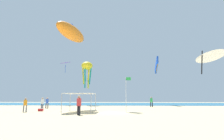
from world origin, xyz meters
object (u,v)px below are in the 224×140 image
object	(u,v)px
canopy_tent	(80,94)
kite_octopus_yellow	(87,67)
person_central	(47,102)
person_far_shore	(151,101)
kite_inflatable_orange	(71,33)
kite_parafoil_blue	(157,65)
kite_diamond_purple	(66,63)
person_near_tent	(42,102)
kite_delta_white	(210,54)
cooler_box	(41,110)
banner_flag	(126,91)
person_rightmost	(79,103)
person_leftmost	(25,104)

from	to	relation	value
canopy_tent	kite_octopus_yellow	world-z (taller)	kite_octopus_yellow
person_central	person_far_shore	xyz separation A→B (m)	(17.64, 5.51, 0.07)
kite_octopus_yellow	kite_inflatable_orange	xyz separation A→B (m)	(0.28, -14.68, 3.20)
kite_parafoil_blue	kite_inflatable_orange	world-z (taller)	kite_inflatable_orange
canopy_tent	person_central	size ratio (longest dim) A/B	1.90
person_central	kite_parafoil_blue	xyz separation A→B (m)	(20.75, 15.55, 8.64)
kite_octopus_yellow	kite_diamond_purple	distance (m)	5.86
kite_diamond_purple	kite_inflatable_orange	xyz separation A→B (m)	(5.92, -15.68, 1.99)
person_central	kite_parafoil_blue	bearing A→B (deg)	-151.72
kite_parafoil_blue	canopy_tent	bearing A→B (deg)	154.13
person_near_tent	kite_delta_white	xyz separation A→B (m)	(23.57, -3.19, 6.28)
person_far_shore	kite_parafoil_blue	distance (m)	13.56
cooler_box	kite_delta_white	bearing A→B (deg)	3.12
person_near_tent	banner_flag	size ratio (longest dim) A/B	0.43
canopy_tent	person_rightmost	bearing A→B (deg)	-77.59
person_central	kite_octopus_yellow	xyz separation A→B (m)	(3.72, 13.33, 8.00)
person_far_shore	kite_delta_white	distance (m)	13.94
kite_parafoil_blue	person_central	bearing A→B (deg)	131.09
kite_octopus_yellow	canopy_tent	bearing A→B (deg)	-32.81
person_leftmost	kite_parafoil_blue	distance (m)	32.08
canopy_tent	person_rightmost	xyz separation A→B (m)	(0.80, -3.64, -0.99)
banner_flag	kite_inflatable_orange	distance (m)	14.90
person_near_tent	person_rightmost	distance (m)	12.08
banner_flag	kite_diamond_purple	distance (m)	28.11
banner_flag	kite_delta_white	distance (m)	12.41
kite_octopus_yellow	person_far_shore	bearing A→B (deg)	18.41
person_rightmost	person_far_shore	world-z (taller)	person_rightmost
banner_flag	kite_octopus_yellow	bearing A→B (deg)	112.63
person_near_tent	kite_inflatable_orange	size ratio (longest dim) A/B	0.21
person_near_tent	person_central	world-z (taller)	person_central
person_far_shore	kite_diamond_purple	distance (m)	23.33
person_central	kite_parafoil_blue	world-z (taller)	kite_parafoil_blue
cooler_box	kite_diamond_purple	xyz separation A→B (m)	(-3.94, 20.90, 10.07)
person_leftmost	kite_inflatable_orange	world-z (taller)	kite_inflatable_orange
kite_inflatable_orange	person_far_shore	bearing A→B (deg)	-49.64
person_far_shore	kite_inflatable_orange	distance (m)	18.90
banner_flag	cooler_box	distance (m)	11.09
banner_flag	kite_delta_white	xyz separation A→B (m)	(11.02, 2.93, 4.90)
person_leftmost	kite_inflatable_orange	xyz separation A→B (m)	(3.25, 6.63, 11.25)
kite_octopus_yellow	kite_delta_white	bearing A→B (deg)	4.69
person_leftmost	kite_inflatable_orange	distance (m)	13.46
cooler_box	kite_parafoil_blue	distance (m)	30.50
person_leftmost	kite_delta_white	world-z (taller)	kite_delta_white
cooler_box	kite_inflatable_orange	size ratio (longest dim) A/B	0.07
person_far_shore	kite_diamond_purple	size ratio (longest dim) A/B	0.67
person_far_shore	banner_flag	bearing A→B (deg)	56.39
kite_diamond_purple	cooler_box	bearing A→B (deg)	-45.78
cooler_box	kite_parafoil_blue	size ratio (longest dim) A/B	0.10
kite_delta_white	kite_diamond_purple	bearing A→B (deg)	115.12
person_near_tent	kite_octopus_yellow	bearing A→B (deg)	-78.12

